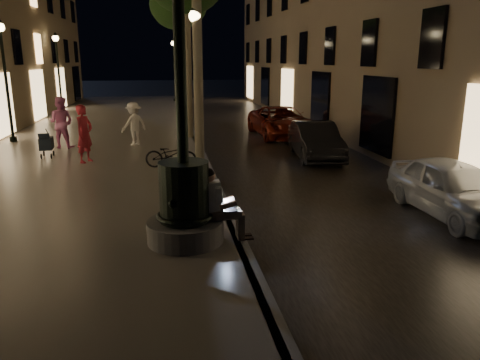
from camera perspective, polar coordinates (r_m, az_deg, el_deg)
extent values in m
plane|color=black|center=(21.46, -5.71, 5.18)|extent=(120.00, 120.00, 0.00)
cube|color=black|center=(21.85, 2.20, 5.44)|extent=(6.00, 45.00, 0.02)
cube|color=slate|center=(21.57, -16.42, 4.98)|extent=(8.00, 45.00, 0.20)
cube|color=#59595B|center=(21.44, -5.72, 5.44)|extent=(0.25, 45.00, 0.20)
cylinder|color=#59595B|center=(8.70, -6.67, -6.18)|extent=(1.40, 1.40, 0.40)
cylinder|color=black|center=(8.47, -6.82, -1.43)|extent=(0.90, 0.90, 1.10)
torus|color=black|center=(8.60, -6.73, -4.31)|extent=(1.04, 1.04, 0.10)
torus|color=black|center=(8.37, -6.90, 1.21)|extent=(0.89, 0.89, 0.09)
cylinder|color=black|center=(8.15, -7.29, 13.28)|extent=(0.20, 0.20, 3.20)
cube|color=tan|center=(8.64, -3.08, -4.19)|extent=(0.37, 0.25, 0.18)
cube|color=white|center=(8.53, -3.52, -1.99)|extent=(0.46, 0.27, 0.58)
sphere|color=tan|center=(8.43, -3.77, 0.47)|extent=(0.22, 0.22, 0.22)
sphere|color=black|center=(8.42, -3.84, 0.74)|extent=(0.22, 0.22, 0.22)
cube|color=tan|center=(8.58, -1.37, -4.30)|extent=(0.47, 0.13, 0.14)
cube|color=tan|center=(8.76, -1.54, -3.92)|extent=(0.47, 0.13, 0.14)
cube|color=tan|center=(8.70, 0.12, -5.76)|extent=(0.13, 0.12, 0.49)
cube|color=tan|center=(8.87, -0.08, -5.35)|extent=(0.13, 0.12, 0.49)
cube|color=black|center=(8.80, 0.78, -7.13)|extent=(0.27, 0.10, 0.03)
cube|color=black|center=(8.96, 0.57, -6.70)|extent=(0.27, 0.10, 0.03)
cube|color=black|center=(8.65, -1.33, -3.59)|extent=(0.25, 0.34, 0.02)
cube|color=black|center=(8.59, -2.41, -2.93)|extent=(0.09, 0.34, 0.22)
cube|color=#A3C3EA|center=(8.59, -2.31, -2.92)|extent=(0.06, 0.31, 0.19)
cylinder|color=#6B604C|center=(14.20, -5.10, 11.40)|extent=(0.28, 0.28, 5.00)
cylinder|color=#6B604C|center=(20.18, -6.30, 12.43)|extent=(0.28, 0.28, 5.10)
cylinder|color=#6B604C|center=(26.17, -7.27, 12.65)|extent=(0.28, 0.28, 4.90)
ellipsoid|color=black|center=(26.30, -7.54, 20.40)|extent=(3.00, 3.00, 2.40)
cylinder|color=#6B604C|center=(32.16, -7.57, 13.24)|extent=(0.28, 0.28, 5.20)
ellipsoid|color=black|center=(32.30, -7.80, 19.81)|extent=(3.00, 3.00, 2.40)
cylinder|color=black|center=(14.52, -5.09, 1.90)|extent=(0.28, 0.28, 0.20)
cylinder|color=black|center=(14.21, -5.28, 10.19)|extent=(0.12, 0.12, 4.40)
sphere|color=#FFD88C|center=(14.22, -5.50, 19.26)|extent=(0.36, 0.36, 0.36)
cone|color=black|center=(14.25, -5.53, 20.26)|extent=(0.30, 0.30, 0.22)
cylinder|color=black|center=(22.39, -6.67, 6.32)|extent=(0.28, 0.28, 0.20)
cylinder|color=black|center=(22.19, -6.83, 11.69)|extent=(0.12, 0.12, 4.40)
sphere|color=#FFD88C|center=(22.19, -7.01, 17.50)|extent=(0.36, 0.36, 0.36)
cone|color=black|center=(22.21, -7.03, 18.15)|extent=(0.30, 0.30, 0.22)
cylinder|color=black|center=(30.32, -7.44, 8.43)|extent=(0.28, 0.28, 0.20)
cylinder|color=black|center=(30.17, -7.57, 12.40)|extent=(0.12, 0.12, 4.40)
sphere|color=#FFD88C|center=(30.18, -7.72, 16.67)|extent=(0.36, 0.36, 0.36)
cone|color=black|center=(30.19, -7.73, 17.14)|extent=(0.30, 0.30, 0.22)
cylinder|color=black|center=(38.28, -7.89, 9.67)|extent=(0.28, 0.28, 0.20)
cylinder|color=black|center=(38.17, -8.00, 12.81)|extent=(0.12, 0.12, 4.40)
sphere|color=#FFD88C|center=(38.17, -8.12, 16.18)|extent=(0.36, 0.36, 0.36)
cone|color=black|center=(38.18, -8.13, 16.56)|extent=(0.30, 0.30, 0.22)
cylinder|color=black|center=(21.27, -25.91, 4.53)|extent=(0.28, 0.28, 0.20)
cylinder|color=black|center=(21.06, -26.55, 10.15)|extent=(0.12, 0.12, 4.40)
sphere|color=#FFD88C|center=(21.07, -27.26, 16.23)|extent=(0.36, 0.36, 0.36)
cylinder|color=black|center=(30.91, -20.82, 7.73)|extent=(0.28, 0.28, 0.20)
cylinder|color=black|center=(30.76, -21.18, 11.61)|extent=(0.12, 0.12, 4.40)
sphere|color=#FFD88C|center=(30.77, -21.57, 15.78)|extent=(0.36, 0.36, 0.36)
cone|color=black|center=(30.78, -21.62, 16.24)|extent=(0.30, 0.30, 0.22)
cube|color=black|center=(17.24, -22.54, 4.15)|extent=(0.44, 0.69, 0.40)
cube|color=black|center=(16.90, -22.78, 4.85)|extent=(0.36, 0.18, 0.26)
cylinder|color=black|center=(17.08, -23.06, 2.65)|extent=(0.05, 0.18, 0.18)
cylinder|color=black|center=(17.02, -22.01, 2.72)|extent=(0.05, 0.18, 0.18)
cylinder|color=black|center=(17.59, -22.79, 3.00)|extent=(0.05, 0.18, 0.18)
cylinder|color=black|center=(17.54, -21.77, 3.07)|extent=(0.05, 0.18, 0.18)
cylinder|color=black|center=(17.53, -22.48, 5.49)|extent=(0.05, 0.40, 0.24)
imported|color=#A9ADB1|center=(11.55, 24.52, -0.92)|extent=(1.58, 3.81, 1.29)
imported|color=black|center=(16.91, 9.17, 4.77)|extent=(1.77, 4.05, 1.30)
imported|color=maroon|center=(21.57, 5.06, 7.07)|extent=(2.43, 4.98, 1.36)
imported|color=#B32332|center=(15.92, -18.44, 5.37)|extent=(0.73, 0.81, 1.86)
imported|color=#CB6BA3|center=(18.86, -20.96, 6.57)|extent=(1.10, 0.97, 1.92)
imported|color=white|center=(18.75, -12.81, 6.71)|extent=(1.23, 1.12, 1.65)
imported|color=black|center=(14.55, -8.43, 3.10)|extent=(1.66, 0.86, 0.83)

